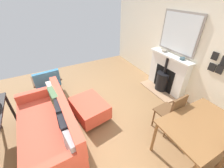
% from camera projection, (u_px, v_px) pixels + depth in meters
% --- Properties ---
extents(ground_plane, '(5.09, 5.34, 0.01)m').
position_uv_depth(ground_plane, '(84.00, 114.00, 3.33)').
color(ground_plane, olive).
extents(wall_left, '(0.12, 5.34, 2.71)m').
position_uv_depth(wall_left, '(177.00, 40.00, 3.57)').
color(wall_left, silver).
rests_on(wall_left, ground).
extents(fireplace, '(0.55, 1.24, 1.03)m').
position_uv_depth(fireplace, '(166.00, 75.00, 3.93)').
color(fireplace, '#9E7A5B').
rests_on(fireplace, ground).
extents(mirror_over_mantel, '(0.04, 1.04, 0.93)m').
position_uv_depth(mirror_over_mantel, '(179.00, 33.00, 3.37)').
color(mirror_over_mantel, gray).
extents(mantel_bowl_near, '(0.13, 0.13, 0.05)m').
position_uv_depth(mantel_bowl_near, '(164.00, 51.00, 3.79)').
color(mantel_bowl_near, '#9E9384').
rests_on(mantel_bowl_near, fireplace).
extents(mantel_bowl_far, '(0.12, 0.12, 0.05)m').
position_uv_depth(mantel_bowl_far, '(182.00, 58.00, 3.36)').
color(mantel_bowl_far, '#334C56').
rests_on(mantel_bowl_far, fireplace).
extents(sofa, '(0.95, 1.89, 0.81)m').
position_uv_depth(sofa, '(51.00, 125.00, 2.61)').
color(sofa, '#B2B2B7').
rests_on(sofa, ground).
extents(ottoman, '(0.74, 0.90, 0.41)m').
position_uv_depth(ottoman, '(90.00, 108.00, 3.15)').
color(ottoman, '#B2B2B7').
rests_on(ottoman, ground).
extents(armchair_accent, '(0.72, 0.65, 0.78)m').
position_uv_depth(armchair_accent, '(47.00, 81.00, 3.73)').
color(armchair_accent, '#4C3321').
rests_on(armchair_accent, ground).
extents(dining_table, '(1.20, 0.79, 0.74)m').
position_uv_depth(dining_table, '(200.00, 128.00, 2.20)').
color(dining_table, brown).
rests_on(dining_table, ground).
extents(dining_chair_near_fireplace, '(0.42, 0.42, 0.91)m').
position_uv_depth(dining_chair_near_fireplace, '(172.00, 111.00, 2.65)').
color(dining_chair_near_fireplace, brown).
rests_on(dining_chair_near_fireplace, ground).
extents(photo_gallery_row, '(0.02, 0.32, 0.38)m').
position_uv_depth(photo_gallery_row, '(218.00, 64.00, 2.80)').
color(photo_gallery_row, black).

